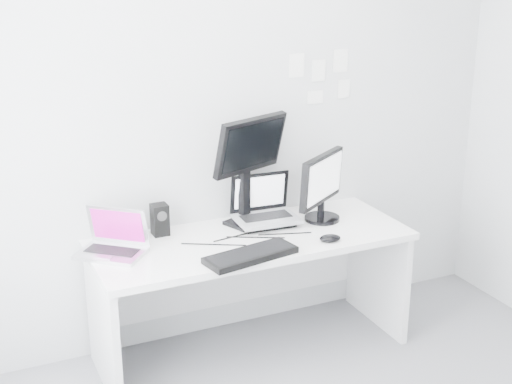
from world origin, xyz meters
TOP-DOWN VIEW (x-y plane):
  - back_wall at (0.00, 1.60)m, footprint 3.60×0.00m
  - desk at (0.00, 1.25)m, footprint 1.80×0.70m
  - macbook at (-0.78, 1.32)m, footprint 0.43×0.42m
  - speaker at (-0.46, 1.50)m, footprint 0.09×0.09m
  - dell_laptop at (0.16, 1.38)m, footprint 0.38×0.30m
  - rear_monitor at (0.07, 1.46)m, footprint 0.52×0.35m
  - samsung_monitor at (0.50, 1.32)m, footprint 0.50×0.43m
  - keyboard at (-0.12, 0.98)m, footprint 0.53×0.27m
  - mouse at (0.37, 1.01)m, footprint 0.13×0.10m
  - wall_note_0 at (0.45, 1.59)m, footprint 0.10×0.00m
  - wall_note_1 at (0.60, 1.59)m, footprint 0.09×0.00m
  - wall_note_2 at (0.75, 1.59)m, footprint 0.10×0.00m
  - wall_note_3 at (0.58, 1.59)m, footprint 0.11×0.00m
  - wall_note_4 at (0.78, 1.59)m, footprint 0.08×0.00m

SIDE VIEW (x-z plane):
  - desk at x=0.00m, z-range 0.00..0.73m
  - keyboard at x=-0.12m, z-range 0.73..0.76m
  - mouse at x=0.37m, z-range 0.73..0.77m
  - speaker at x=-0.46m, z-range 0.73..0.91m
  - macbook at x=-0.78m, z-range 0.73..0.99m
  - dell_laptop at x=0.16m, z-range 0.73..1.03m
  - samsung_monitor at x=0.50m, z-range 0.73..1.15m
  - rear_monitor at x=0.07m, z-range 0.73..1.40m
  - back_wall at x=0.00m, z-range -0.45..3.15m
  - wall_note_3 at x=0.58m, z-range 1.38..1.46m
  - wall_note_4 at x=0.78m, z-range 1.40..1.51m
  - wall_note_1 at x=0.60m, z-range 1.52..1.65m
  - wall_note_0 at x=0.45m, z-range 1.55..1.69m
  - wall_note_2 at x=0.75m, z-range 1.56..1.70m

